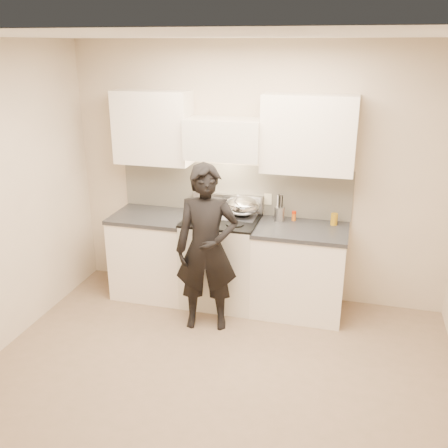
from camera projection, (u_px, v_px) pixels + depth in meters
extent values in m
plane|color=#81674F|center=(211.00, 385.00, 4.11)|extent=(4.00, 4.00, 0.00)
cube|color=beige|center=(257.00, 175.00, 5.24)|extent=(4.00, 0.04, 2.70)
cube|color=beige|center=(90.00, 378.00, 2.06)|extent=(4.00, 0.04, 2.70)
cube|color=silver|center=(208.00, 37.00, 3.19)|extent=(4.00, 3.50, 0.02)
cube|color=beige|center=(234.00, 188.00, 5.35)|extent=(2.50, 0.02, 0.53)
cube|color=#BCBCBC|center=(228.00, 203.00, 5.38)|extent=(0.76, 0.08, 0.20)
cube|color=beige|center=(225.00, 139.00, 4.99)|extent=(0.76, 0.40, 0.40)
cylinder|color=silver|center=(220.00, 160.00, 4.89)|extent=(0.66, 0.02, 0.02)
cube|color=white|center=(309.00, 134.00, 4.80)|extent=(0.90, 0.33, 0.75)
cube|color=white|center=(153.00, 128.00, 5.19)|extent=(0.80, 0.33, 0.75)
cube|color=beige|center=(268.00, 199.00, 5.27)|extent=(0.08, 0.01, 0.12)
cube|color=beige|center=(221.00, 261.00, 5.32)|extent=(0.76, 0.65, 0.92)
cube|color=black|center=(221.00, 220.00, 5.16)|extent=(0.76, 0.65, 0.02)
cube|color=silver|center=(239.00, 216.00, 5.23)|extent=(0.36, 0.34, 0.01)
cylinder|color=silver|center=(214.00, 244.00, 4.95)|extent=(0.62, 0.02, 0.02)
cylinder|color=black|center=(200.00, 221.00, 5.06)|extent=(0.18, 0.18, 0.01)
cylinder|color=black|center=(235.00, 224.00, 4.97)|extent=(0.18, 0.18, 0.01)
cylinder|color=black|center=(209.00, 212.00, 5.33)|extent=(0.18, 0.18, 0.01)
cylinder|color=black|center=(242.00, 215.00, 5.25)|extent=(0.18, 0.18, 0.01)
cube|color=white|center=(299.00, 272.00, 5.13)|extent=(0.90, 0.65, 0.88)
cube|color=black|center=(302.00, 230.00, 4.97)|extent=(0.92, 0.67, 0.04)
cube|color=white|center=(154.00, 255.00, 5.52)|extent=(0.80, 0.65, 0.88)
cube|color=black|center=(152.00, 216.00, 5.36)|extent=(0.82, 0.67, 0.04)
ellipsoid|color=silver|center=(243.00, 206.00, 5.19)|extent=(0.35, 0.35, 0.19)
torus|color=silver|center=(243.00, 202.00, 5.18)|extent=(0.36, 0.36, 0.02)
ellipsoid|color=beige|center=(243.00, 207.00, 5.19)|extent=(0.20, 0.20, 0.09)
cylinder|color=silver|center=(235.00, 200.00, 5.04)|extent=(0.13, 0.24, 0.19)
cylinder|color=silver|center=(205.00, 212.00, 5.05)|extent=(0.26, 0.26, 0.16)
cube|color=silver|center=(192.00, 205.00, 5.08)|extent=(0.05, 0.03, 0.01)
cube|color=silver|center=(217.00, 209.00, 4.98)|extent=(0.05, 0.03, 0.01)
cylinder|color=#BCBCBC|center=(279.00, 214.00, 5.15)|extent=(0.10, 0.10, 0.15)
cylinder|color=black|center=(282.00, 207.00, 5.11)|extent=(0.01, 0.01, 0.26)
cylinder|color=silver|center=(282.00, 207.00, 5.13)|extent=(0.01, 0.01, 0.26)
cylinder|color=#BCBCBC|center=(280.00, 206.00, 5.14)|extent=(0.01, 0.01, 0.26)
cylinder|color=black|center=(279.00, 206.00, 5.14)|extent=(0.01, 0.01, 0.26)
cylinder|color=#BCBCBC|center=(277.00, 207.00, 5.13)|extent=(0.01, 0.01, 0.26)
cylinder|color=silver|center=(278.00, 207.00, 5.11)|extent=(0.01, 0.01, 0.26)
cylinder|color=black|center=(279.00, 208.00, 5.10)|extent=(0.01, 0.01, 0.26)
cylinder|color=#BCBCBC|center=(281.00, 208.00, 5.10)|extent=(0.01, 0.01, 0.26)
cylinder|color=#D36116|center=(294.00, 217.00, 5.16)|extent=(0.04, 0.04, 0.07)
cylinder|color=red|center=(294.00, 212.00, 5.15)|extent=(0.04, 0.04, 0.03)
cylinder|color=#A27412|center=(334.00, 219.00, 5.03)|extent=(0.07, 0.07, 0.12)
imported|color=black|center=(207.00, 249.00, 4.72)|extent=(0.67, 0.51, 1.64)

